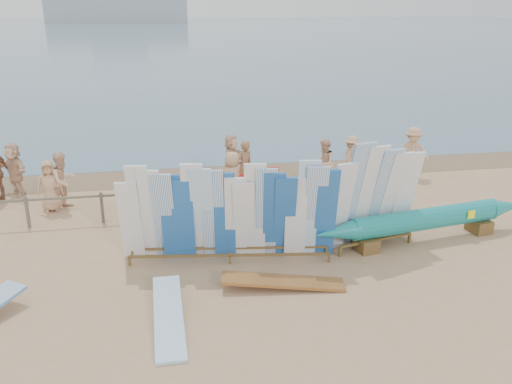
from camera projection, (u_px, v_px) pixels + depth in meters
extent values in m
plane|color=tan|center=(179.00, 264.00, 12.95)|extent=(160.00, 160.00, 0.00)
cube|color=#47697F|center=(156.00, 30.00, 131.97)|extent=(320.00, 240.00, 0.02)
cube|color=#7C6146|center=(170.00, 175.00, 19.65)|extent=(40.00, 2.60, 0.01)
cube|color=#999EA3|center=(117.00, 10.00, 177.00)|extent=(45.00, 8.00, 8.00)
cube|color=#665F4D|center=(173.00, 192.00, 15.48)|extent=(12.00, 0.06, 0.06)
cube|color=#665F4D|center=(27.00, 212.00, 14.93)|extent=(0.08, 0.08, 0.90)
cube|color=#665F4D|center=(102.00, 208.00, 15.26)|extent=(0.08, 0.08, 0.90)
cube|color=#665F4D|center=(174.00, 203.00, 15.60)|extent=(0.08, 0.08, 0.90)
cube|color=#665F4D|center=(242.00, 199.00, 15.93)|extent=(0.08, 0.08, 0.90)
cube|color=#665F4D|center=(308.00, 195.00, 16.26)|extent=(0.08, 0.08, 0.90)
cube|color=#665F4D|center=(371.00, 191.00, 16.59)|extent=(0.08, 0.08, 0.90)
cube|color=brown|center=(230.00, 255.00, 12.87)|extent=(4.72, 0.73, 0.05)
cube|color=brown|center=(230.00, 248.00, 13.25)|extent=(4.72, 0.73, 0.05)
cube|color=white|center=(130.00, 221.00, 12.72)|extent=(0.58, 0.64, 2.10)
cube|color=white|center=(141.00, 213.00, 12.66)|extent=(0.60, 0.76, 2.51)
cube|color=white|center=(153.00, 215.00, 12.68)|extent=(0.60, 0.79, 2.40)
cube|color=white|center=(164.00, 217.00, 12.71)|extent=(0.60, 0.78, 2.31)
cube|color=#235EAF|center=(172.00, 218.00, 12.72)|extent=(0.57, 0.56, 2.26)
cube|color=#235EAF|center=(183.00, 220.00, 12.75)|extent=(0.57, 0.59, 2.16)
cube|color=white|center=(194.00, 212.00, 12.69)|extent=(0.60, 0.80, 2.55)
cube|color=#94C7ED|center=(202.00, 214.00, 12.72)|extent=(0.61, 0.85, 2.44)
cube|color=white|center=(213.00, 215.00, 12.73)|extent=(0.59, 0.70, 2.38)
cube|color=#235EAF|center=(225.00, 216.00, 12.76)|extent=(0.58, 0.60, 2.30)
cube|color=white|center=(236.00, 218.00, 12.78)|extent=(0.58, 0.66, 2.19)
cube|color=white|center=(244.00, 220.00, 12.81)|extent=(0.60, 0.75, 2.07)
cube|color=white|center=(255.00, 211.00, 12.74)|extent=(0.59, 0.71, 2.52)
cube|color=white|center=(266.00, 213.00, 12.77)|extent=(0.60, 0.75, 2.41)
cube|color=#235EAF|center=(274.00, 215.00, 12.79)|extent=(0.60, 0.77, 2.31)
cube|color=#235EAF|center=(285.00, 217.00, 12.82)|extent=(0.60, 0.80, 2.20)
cube|color=white|center=(296.00, 218.00, 12.83)|extent=(0.57, 0.57, 2.16)
cube|color=#94C7ED|center=(307.00, 210.00, 12.77)|extent=(0.58, 0.66, 2.58)
cube|color=white|center=(315.00, 212.00, 12.80)|extent=(0.60, 0.79, 2.45)
cube|color=#235EAF|center=(326.00, 214.00, 12.82)|extent=(0.59, 0.74, 2.37)
cube|color=brown|center=(376.00, 240.00, 13.63)|extent=(2.05, 0.52, 0.06)
cube|color=brown|center=(366.00, 233.00, 14.03)|extent=(2.05, 0.52, 0.06)
cube|color=white|center=(340.00, 208.00, 13.16)|extent=(0.70, 0.73, 2.40)
cube|color=white|center=(354.00, 196.00, 13.23)|extent=(0.73, 0.89, 2.86)
cube|color=white|center=(368.00, 197.00, 13.40)|extent=(0.74, 0.91, 2.75)
cube|color=white|center=(381.00, 197.00, 13.56)|extent=(0.74, 0.93, 2.63)
cube|color=white|center=(391.00, 197.00, 13.70)|extent=(0.74, 0.94, 2.51)
cube|color=white|center=(404.00, 196.00, 13.86)|extent=(0.70, 0.74, 2.45)
cube|color=brown|center=(366.00, 244.00, 13.59)|extent=(0.58, 0.66, 0.35)
cube|color=brown|center=(479.00, 226.00, 14.71)|extent=(0.58, 0.66, 0.35)
cylinder|color=teal|center=(427.00, 219.00, 14.01)|extent=(4.32, 1.29, 0.58)
cone|color=teal|center=(336.00, 233.00, 13.16)|extent=(1.24, 0.73, 0.54)
cone|color=teal|center=(507.00, 207.00, 14.85)|extent=(1.24, 0.73, 0.54)
cube|color=#FFFD1A|center=(471.00, 215.00, 14.10)|extent=(0.21, 0.06, 0.21)
cube|color=brown|center=(247.00, 217.00, 13.91)|extent=(0.95, 0.72, 0.05)
cube|color=white|center=(247.00, 207.00, 13.82)|extent=(0.47, 0.09, 0.42)
cube|color=#94C7ED|center=(169.00, 322.00, 10.57)|extent=(0.59, 2.70, 0.30)
cube|color=#9C622A|center=(283.00, 287.00, 11.88)|extent=(2.75, 0.96, 0.29)
cube|color=red|center=(150.00, 197.00, 16.39)|extent=(0.73, 0.69, 0.05)
cube|color=red|center=(151.00, 185.00, 16.54)|extent=(0.63, 0.33, 0.60)
cube|color=red|center=(243.00, 194.00, 16.73)|extent=(0.69, 0.65, 0.05)
cube|color=red|center=(239.00, 183.00, 16.84)|extent=(0.57, 0.34, 0.55)
cube|color=red|center=(274.00, 184.00, 17.15)|extent=(0.41, 0.68, 0.49)
cube|color=red|center=(273.00, 172.00, 17.29)|extent=(0.41, 0.15, 0.31)
imported|color=beige|center=(14.00, 169.00, 17.39)|extent=(1.48, 1.52, 1.73)
imported|color=beige|center=(232.00, 158.00, 18.76)|extent=(1.07, 1.61, 1.66)
imported|color=beige|center=(324.00, 163.00, 18.10)|extent=(0.62, 0.89, 1.68)
imported|color=tan|center=(412.00, 152.00, 19.21)|extent=(1.27, 0.90, 1.82)
imported|color=tan|center=(50.00, 186.00, 16.06)|extent=(0.79, 0.44, 1.55)
imported|color=tan|center=(351.00, 158.00, 18.95)|extent=(0.85, 1.10, 1.58)
imported|color=#8C6042|center=(367.00, 174.00, 17.07)|extent=(0.76, 1.03, 1.61)
imported|color=tan|center=(233.00, 178.00, 16.56)|extent=(0.85, 0.86, 1.68)
imported|color=beige|center=(63.00, 181.00, 16.21)|extent=(0.86, 0.92, 1.76)
imported|color=#8C6042|center=(244.00, 167.00, 17.46)|extent=(0.74, 0.65, 1.79)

